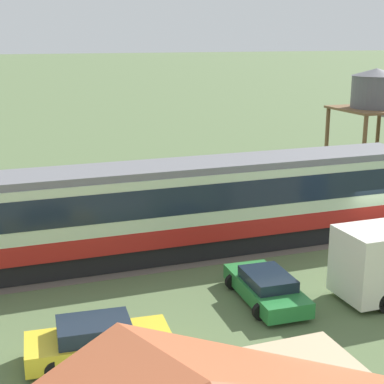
{
  "coord_description": "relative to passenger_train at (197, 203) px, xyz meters",
  "views": [
    {
      "loc": [
        -17.33,
        -21.69,
        9.52
      ],
      "look_at": [
        -8.33,
        3.05,
        2.47
      ],
      "focal_mm": 55.0,
      "sensor_mm": 36.0,
      "label": 1
    }
  ],
  "objects": [
    {
      "name": "railway_track",
      "position": [
        1.02,
        0.0,
        -2.3
      ],
      "size": [
        122.09,
        3.6,
        0.04
      ],
      "color": "#665B51",
      "rests_on": "ground_plane"
    },
    {
      "name": "passenger_train",
      "position": [
        0.0,
        0.0,
        0.0
      ],
      "size": [
        66.92,
        2.89,
        4.15
      ],
      "color": "#AD1E19",
      "rests_on": "ground_plane"
    },
    {
      "name": "ground_plane",
      "position": [
        8.56,
        -1.82,
        -2.3
      ],
      "size": [
        600.0,
        600.0,
        0.0
      ],
      "primitive_type": "plane",
      "color": "#566B42"
    },
    {
      "name": "water_tower",
      "position": [
        16.88,
        10.31,
        3.4
      ],
      "size": [
        4.89,
        4.89,
        7.35
      ],
      "color": "brown",
      "rests_on": "ground_plane"
    },
    {
      "name": "parked_car_green",
      "position": [
        0.61,
        -5.7,
        -1.75
      ],
      "size": [
        2.29,
        4.34,
        1.14
      ],
      "rotation": [
        0.0,
        0.0,
        1.52
      ],
      "color": "#287A38",
      "rests_on": "ground_plane"
    },
    {
      "name": "parked_car_yellow",
      "position": [
        -6.0,
        -7.58,
        -1.7
      ],
      "size": [
        4.45,
        2.07,
        1.28
      ],
      "rotation": [
        0.0,
        0.0,
        -0.08
      ],
      "color": "yellow",
      "rests_on": "ground_plane"
    }
  ]
}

